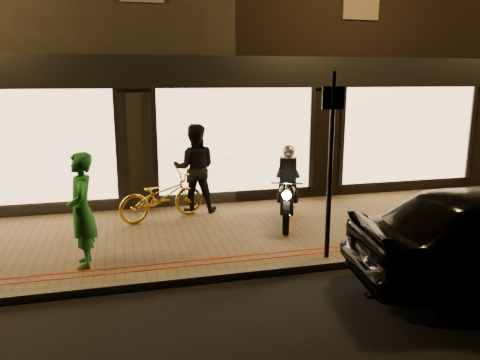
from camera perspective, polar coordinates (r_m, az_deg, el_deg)
name	(u,v)px	position (r m, az deg, el deg)	size (l,w,h in m)	color
ground	(297,273)	(7.58, 6.93, -11.23)	(90.00, 90.00, 0.00)	black
sidewalk	(260,231)	(9.32, 2.46, -6.18)	(50.00, 4.00, 0.12)	#746047
kerb_stone	(296,269)	(7.60, 6.81, -10.67)	(50.00, 0.14, 0.12)	#59544C
red_kerb_lines	(285,254)	(8.01, 5.51, -8.93)	(50.00, 0.26, 0.01)	#97280D
building_row	(198,39)	(15.71, -5.15, 16.78)	(48.00, 10.11, 8.50)	black
motorcycle	(287,194)	(9.49, 5.81, -1.66)	(0.90, 1.85, 1.59)	black
sign_post	(331,157)	(7.53, 10.99, 2.76)	(0.35, 0.09, 3.00)	black
bicycle_gold	(162,197)	(9.85, -9.53, -2.02)	(0.65, 1.85, 0.97)	gold
person_green	(82,210)	(7.62, -18.75, -3.53)	(0.66, 0.43, 1.81)	#207A32
person_dark	(195,168)	(10.24, -5.54, 1.43)	(0.94, 0.74, 1.94)	black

